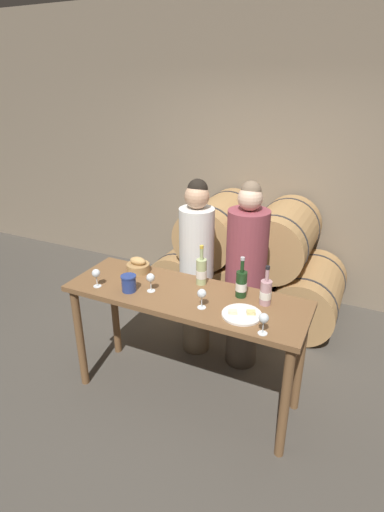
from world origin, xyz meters
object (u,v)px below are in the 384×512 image
(wine_glass_center, at_px, (202,294))
(wine_glass_right, at_px, (264,319))
(wine_bottle_red, at_px, (241,284))
(cheese_plate, at_px, (242,314))
(person_right, at_px, (245,278))
(wine_bottle_rose, at_px, (266,292))
(person_left, at_px, (197,267))
(wine_glass_far_left, at_px, (96,274))
(wine_glass_left, at_px, (151,278))
(wine_bottle_white, at_px, (201,271))
(bread_basket, at_px, (138,266))
(tasting_table, at_px, (185,310))
(blue_crock, at_px, (129,283))

(wine_glass_center, height_order, wine_glass_right, same)
(wine_bottle_red, height_order, cheese_plate, wine_bottle_red)
(person_right, distance_m, wine_bottle_rose, 0.61)
(person_left, relative_size, wine_glass_center, 11.51)
(wine_glass_far_left, bearing_deg, wine_bottle_rose, 13.47)
(wine_glass_right, bearing_deg, wine_glass_left, 169.03)
(wine_bottle_red, bearing_deg, wine_glass_far_left, -162.64)
(wine_glass_center, bearing_deg, wine_glass_right, -14.38)
(wine_glass_left, distance_m, wine_glass_center, 0.43)
(wine_glass_far_left, bearing_deg, wine_bottle_white, 28.73)
(wine_bottle_rose, relative_size, wine_glass_left, 2.04)
(wine_bottle_rose, xyz_separation_m, wine_glass_left, (-0.80, -0.18, 0.01))
(person_left, xyz_separation_m, person_right, (0.45, -0.00, -0.00))
(person_left, relative_size, wine_glass_left, 11.51)
(wine_glass_far_left, xyz_separation_m, wine_glass_left, (0.40, 0.11, 0.00))
(bread_basket, xyz_separation_m, cheese_plate, (0.97, -0.27, -0.04))
(wine_glass_far_left, bearing_deg, wine_glass_left, 15.38)
(tasting_table, xyz_separation_m, wine_bottle_rose, (0.56, 0.11, 0.23))
(wine_bottle_red, xyz_separation_m, wine_glass_left, (-0.62, -0.21, 0.00))
(wine_glass_center, relative_size, wine_glass_right, 1.00)
(wine_glass_right, bearing_deg, wine_glass_far_left, 177.25)
(person_right, relative_size, wine_glass_center, 11.72)
(person_right, bearing_deg, wine_glass_far_left, -138.90)
(cheese_plate, bearing_deg, wine_bottle_red, 110.49)
(person_left, bearing_deg, cheese_plate, -47.40)
(wine_glass_center, bearing_deg, wine_bottle_rose, 31.92)
(tasting_table, bearing_deg, wine_glass_center, -33.64)
(tasting_table, xyz_separation_m, bread_basket, (-0.50, 0.16, 0.19))
(wine_bottle_rose, bearing_deg, person_right, 121.03)
(wine_bottle_white, relative_size, wine_glass_left, 2.21)
(person_left, height_order, wine_bottle_white, person_left)
(wine_glass_left, bearing_deg, wine_glass_right, -10.97)
(person_right, bearing_deg, wine_bottle_rose, -58.97)
(wine_bottle_red, distance_m, wine_bottle_rose, 0.19)
(person_left, distance_m, wine_bottle_red, 0.76)
(blue_crock, height_order, cheese_plate, blue_crock)
(blue_crock, relative_size, bread_basket, 0.67)
(person_left, height_order, wine_glass_left, person_left)
(tasting_table, distance_m, wine_bottle_rose, 0.62)
(person_left, distance_m, wine_bottle_white, 0.51)
(blue_crock, distance_m, wine_glass_right, 1.04)
(person_left, xyz_separation_m, wine_glass_left, (-0.05, -0.68, 0.19))
(blue_crock, distance_m, wine_glass_left, 0.16)
(person_left, bearing_deg, bread_basket, -125.16)
(tasting_table, distance_m, wine_glass_left, 0.35)
(tasting_table, height_order, person_right, person_right)
(wine_bottle_rose, xyz_separation_m, blue_crock, (-0.95, -0.24, -0.02))
(wine_bottle_white, xyz_separation_m, cheese_plate, (0.42, -0.30, -0.09))
(wine_glass_right, bearing_deg, bread_basket, 160.47)
(tasting_table, xyz_separation_m, wine_bottle_red, (0.38, 0.14, 0.24))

